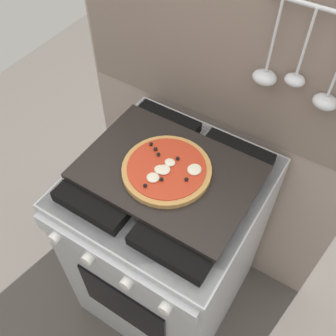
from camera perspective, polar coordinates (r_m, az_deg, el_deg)
ground_plane at (r=2.00m, az=0.00°, el=-17.04°), size 4.00×4.00×0.00m
kitchen_backsplash at (r=1.50m, az=6.99°, el=4.96°), size 1.10×0.09×1.55m
stove at (r=1.60m, az=-0.03°, el=-10.94°), size 0.60×0.64×0.90m
baking_tray at (r=1.21m, az=0.00°, el=-0.54°), size 0.54×0.38×0.02m
pizza_left at (r=1.19m, az=-0.12°, el=-0.24°), size 0.28×0.28×0.03m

